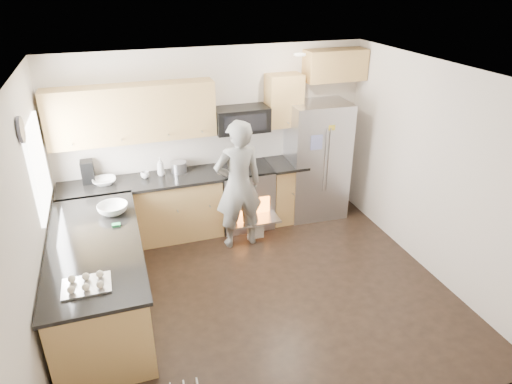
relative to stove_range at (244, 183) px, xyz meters
name	(u,v)px	position (x,y,z in m)	size (l,w,h in m)	color
ground	(258,294)	(-0.35, -1.69, -0.68)	(4.50, 4.50, 0.00)	black
room_shell	(255,165)	(-0.39, -1.68, 1.00)	(4.54, 4.04, 2.62)	beige
back_cabinet_run	(179,172)	(-0.93, 0.06, 0.29)	(4.45, 0.64, 2.50)	#AF8646
peninsula	(100,278)	(-2.10, -1.44, -0.21)	(0.96, 2.36, 1.04)	#AF8646
stove_range	(244,183)	(0.00, 0.00, 0.00)	(0.76, 0.97, 1.79)	#B7B7BC
refrigerator	(316,160)	(1.15, 0.01, 0.22)	(0.91, 0.72, 1.79)	#B7B7BC
person	(238,185)	(-0.24, -0.52, 0.23)	(0.66, 0.44, 1.82)	gray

